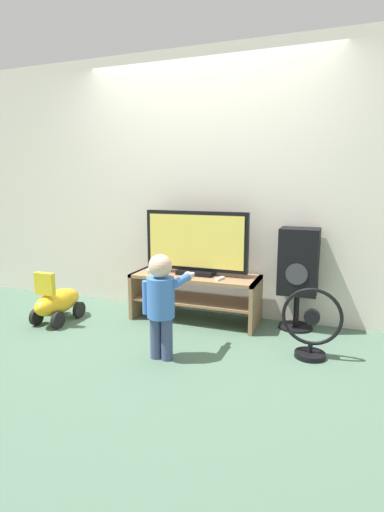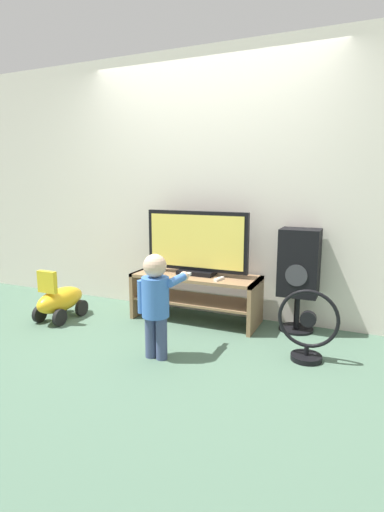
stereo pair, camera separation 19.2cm
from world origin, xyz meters
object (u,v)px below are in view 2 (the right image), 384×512
object	(u,v)px
game_console	(154,269)
floor_fan	(308,329)
ride_on_toy	(60,300)
child	(156,297)
speaker_tower	(299,265)
television	(197,244)
remote_primary	(219,279)

from	to	relation	value
game_console	floor_fan	size ratio (longest dim) A/B	0.34
game_console	floor_fan	xyz separation A→B (m)	(1.56, -0.44, -0.23)
floor_fan	ride_on_toy	xyz separation A→B (m)	(-2.36, -0.03, -0.05)
child	speaker_tower	distance (m)	1.36
child	television	bearing A→B (deg)	93.82
floor_fan	television	bearing A→B (deg)	155.86
television	speaker_tower	world-z (taller)	television
television	child	xyz separation A→B (m)	(0.06, -0.92, -0.28)
game_console	remote_primary	world-z (taller)	game_console
child	floor_fan	xyz separation A→B (m)	(1.06, 0.42, -0.23)
game_console	child	world-z (taller)	child
remote_primary	speaker_tower	size ratio (longest dim) A/B	0.14
ride_on_toy	child	bearing A→B (deg)	-16.64
television	floor_fan	size ratio (longest dim) A/B	1.83
game_console	child	bearing A→B (deg)	-59.84
floor_fan	remote_primary	bearing A→B (deg)	156.36
remote_primary	speaker_tower	bearing A→B (deg)	19.58
remote_primary	child	world-z (taller)	child
remote_primary	ride_on_toy	size ratio (longest dim) A/B	0.23
floor_fan	ride_on_toy	bearing A→B (deg)	-179.32
television	game_console	world-z (taller)	television
speaker_tower	ride_on_toy	world-z (taller)	speaker_tower
television	floor_fan	distance (m)	1.33
game_console	floor_fan	world-z (taller)	floor_fan
speaker_tower	floor_fan	size ratio (longest dim) A/B	1.68
game_console	child	distance (m)	0.99
television	floor_fan	bearing A→B (deg)	-24.14
television	floor_fan	xyz separation A→B (m)	(1.12, -0.50, -0.51)
television	speaker_tower	size ratio (longest dim) A/B	1.09
game_console	remote_primary	distance (m)	0.72
television	ride_on_toy	distance (m)	1.46
game_console	remote_primary	bearing A→B (deg)	-5.89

